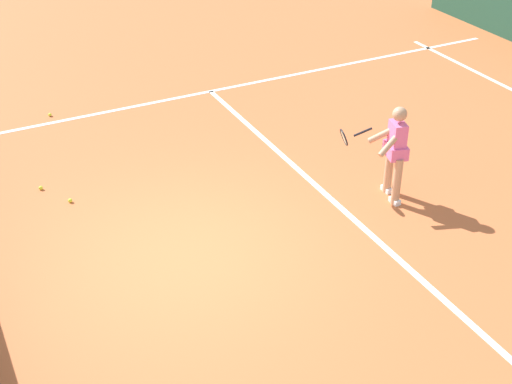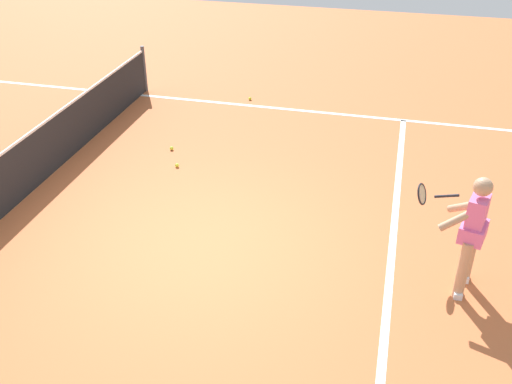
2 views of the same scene
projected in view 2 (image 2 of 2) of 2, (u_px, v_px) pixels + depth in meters
The scene contains 7 objects.
ground_plane at pixel (202, 245), 8.15m from camera, with size 27.71×27.71×0.00m, color #C66638.
service_line_marking at pixel (390, 272), 7.62m from camera, with size 9.97×0.10×0.01m, color white.
sideline_right_marking at pixel (279, 108), 12.31m from camera, with size 0.10×19.32×0.01m, color white.
tennis_player at pixel (471, 230), 6.97m from camera, with size 0.94×0.89×1.55m.
tennis_ball_near at pixel (250, 99), 12.71m from camera, with size 0.07×0.07×0.07m, color #D1E533.
tennis_ball_mid at pixel (172, 148), 10.64m from camera, with size 0.07×0.07×0.07m, color #D1E533.
tennis_ball_far at pixel (177, 165), 10.08m from camera, with size 0.07×0.07×0.07m, color #D1E533.
Camera 2 is at (-6.27, -2.33, 4.77)m, focal length 41.64 mm.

